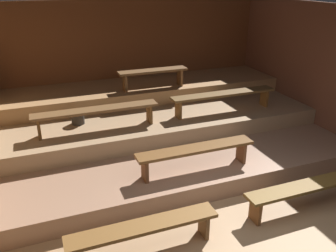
{
  "coord_description": "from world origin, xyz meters",
  "views": [
    {
      "loc": [
        -2.1,
        -2.61,
        3.07
      ],
      "look_at": [
        -0.08,
        2.66,
        0.65
      ],
      "focal_mm": 37.7,
      "sensor_mm": 36.0,
      "label": 1
    }
  ],
  "objects_px": {
    "bench_upper_center": "(153,74)",
    "bench_middle_right": "(224,96)",
    "bench_lower_center": "(196,151)",
    "bench_floor_right": "(305,189)",
    "bench_floor_left": "(144,230)",
    "pail_middle": "(78,117)",
    "bench_middle_left": "(96,112)"
  },
  "relations": [
    {
      "from": "bench_upper_center",
      "to": "bench_middle_right",
      "type": "bearing_deg",
      "value": -44.22
    },
    {
      "from": "bench_lower_center",
      "to": "bench_floor_right",
      "type": "bearing_deg",
      "value": -41.92
    },
    {
      "from": "bench_lower_center",
      "to": "bench_upper_center",
      "type": "xyz_separation_m",
      "value": [
        0.16,
        2.45,
        0.59
      ]
    },
    {
      "from": "bench_floor_right",
      "to": "bench_middle_right",
      "type": "xyz_separation_m",
      "value": [
        0.06,
        2.46,
        0.61
      ]
    },
    {
      "from": "bench_floor_left",
      "to": "bench_lower_center",
      "type": "height_order",
      "value": "bench_lower_center"
    },
    {
      "from": "bench_upper_center",
      "to": "pail_middle",
      "type": "xyz_separation_m",
      "value": [
        -1.66,
        -0.66,
        -0.49
      ]
    },
    {
      "from": "bench_floor_left",
      "to": "pail_middle",
      "type": "relative_size",
      "value": 7.58
    },
    {
      "from": "bench_floor_left",
      "to": "pail_middle",
      "type": "bearing_deg",
      "value": 96.63
    },
    {
      "from": "pail_middle",
      "to": "bench_floor_right",
      "type": "bearing_deg",
      "value": -46.79
    },
    {
      "from": "bench_floor_left",
      "to": "bench_floor_right",
      "type": "bearing_deg",
      "value": 0.0
    },
    {
      "from": "bench_floor_left",
      "to": "bench_middle_left",
      "type": "xyz_separation_m",
      "value": [
        -0.06,
        2.46,
        0.61
      ]
    },
    {
      "from": "bench_floor_left",
      "to": "bench_middle_right",
      "type": "distance_m",
      "value": 3.5
    },
    {
      "from": "bench_middle_left",
      "to": "bench_upper_center",
      "type": "height_order",
      "value": "bench_upper_center"
    },
    {
      "from": "bench_middle_left",
      "to": "bench_middle_right",
      "type": "distance_m",
      "value": 2.47
    },
    {
      "from": "bench_floor_right",
      "to": "bench_lower_center",
      "type": "distance_m",
      "value": 1.62
    },
    {
      "from": "bench_floor_left",
      "to": "bench_floor_right",
      "type": "xyz_separation_m",
      "value": [
        2.35,
        0.0,
        0.0
      ]
    },
    {
      "from": "bench_floor_right",
      "to": "pail_middle",
      "type": "distance_m",
      "value": 3.94
    },
    {
      "from": "bench_lower_center",
      "to": "bench_middle_right",
      "type": "xyz_separation_m",
      "value": [
        1.24,
        1.4,
        0.31
      ]
    },
    {
      "from": "bench_floor_right",
      "to": "bench_middle_left",
      "type": "relative_size",
      "value": 0.85
    },
    {
      "from": "bench_upper_center",
      "to": "bench_middle_left",
      "type": "bearing_deg",
      "value": -142.69
    },
    {
      "from": "pail_middle",
      "to": "bench_middle_left",
      "type": "bearing_deg",
      "value": -55.11
    },
    {
      "from": "bench_floor_left",
      "to": "bench_upper_center",
      "type": "height_order",
      "value": "bench_upper_center"
    },
    {
      "from": "bench_middle_left",
      "to": "bench_middle_right",
      "type": "height_order",
      "value": "same"
    },
    {
      "from": "bench_lower_center",
      "to": "bench_middle_right",
      "type": "distance_m",
      "value": 1.89
    },
    {
      "from": "bench_upper_center",
      "to": "pail_middle",
      "type": "bearing_deg",
      "value": -158.39
    },
    {
      "from": "bench_lower_center",
      "to": "pail_middle",
      "type": "height_order",
      "value": "pail_middle"
    },
    {
      "from": "bench_middle_left",
      "to": "bench_floor_right",
      "type": "bearing_deg",
      "value": -45.62
    },
    {
      "from": "bench_floor_left",
      "to": "bench_middle_left",
      "type": "bearing_deg",
      "value": 91.3
    },
    {
      "from": "bench_lower_center",
      "to": "bench_middle_left",
      "type": "distance_m",
      "value": 1.88
    },
    {
      "from": "bench_floor_right",
      "to": "bench_middle_right",
      "type": "distance_m",
      "value": 2.54
    },
    {
      "from": "bench_floor_right",
      "to": "bench_lower_center",
      "type": "xyz_separation_m",
      "value": [
        -1.19,
        1.07,
        0.3
      ]
    },
    {
      "from": "bench_floor_left",
      "to": "bench_middle_right",
      "type": "relative_size",
      "value": 0.85
    }
  ]
}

